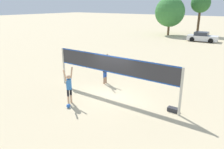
# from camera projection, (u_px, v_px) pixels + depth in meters

# --- Properties ---
(ground_plane) EXTENTS (200.00, 200.00, 0.00)m
(ground_plane) POSITION_uv_depth(u_px,v_px,m) (112.00, 96.00, 12.70)
(ground_plane) COLOR beige
(volleyball_net) EXTENTS (8.02, 0.13, 2.39)m
(volleyball_net) POSITION_uv_depth(u_px,v_px,m) (112.00, 68.00, 12.18)
(volleyball_net) COLOR beige
(volleyball_net) RESTS_ON ground_plane
(player_spiker) EXTENTS (0.28, 0.68, 1.97)m
(player_spiker) POSITION_uv_depth(u_px,v_px,m) (69.00, 85.00, 11.49)
(player_spiker) COLOR tan
(player_spiker) RESTS_ON ground_plane
(player_blocker) EXTENTS (0.28, 0.68, 1.97)m
(player_blocker) POSITION_uv_depth(u_px,v_px,m) (105.00, 69.00, 14.45)
(player_blocker) COLOR #8C664C
(player_blocker) RESTS_ON ground_plane
(volleyball) EXTENTS (0.21, 0.21, 0.21)m
(volleyball) POSITION_uv_depth(u_px,v_px,m) (68.00, 106.00, 11.23)
(volleyball) COLOR blue
(volleyball) RESTS_ON ground_plane
(gear_bag) EXTENTS (0.51, 0.29, 0.21)m
(gear_bag) POSITION_uv_depth(u_px,v_px,m) (173.00, 110.00, 10.84)
(gear_bag) COLOR #2D2D33
(gear_bag) RESTS_ON ground_plane
(parked_car_near) EXTENTS (4.13, 2.15, 1.35)m
(parked_car_near) POSITION_uv_depth(u_px,v_px,m) (202.00, 37.00, 31.19)
(parked_car_near) COLOR silver
(parked_car_near) RESTS_ON ground_plane
(tree_left_cluster) EXTENTS (4.94, 4.94, 6.34)m
(tree_left_cluster) POSITION_uv_depth(u_px,v_px,m) (170.00, 12.00, 36.68)
(tree_left_cluster) COLOR brown
(tree_left_cluster) RESTS_ON ground_plane
(tree_right_cluster) EXTENTS (3.17, 3.17, 6.87)m
(tree_right_cluster) POSITION_uv_depth(u_px,v_px,m) (201.00, 3.00, 36.35)
(tree_right_cluster) COLOR #4C3823
(tree_right_cluster) RESTS_ON ground_plane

